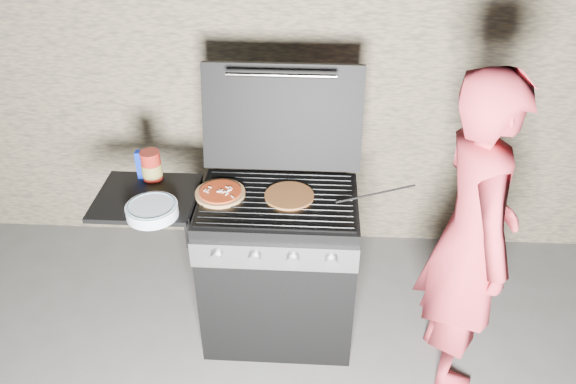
# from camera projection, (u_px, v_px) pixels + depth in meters

# --- Properties ---
(ground) EXTENTS (50.00, 50.00, 0.00)m
(ground) POSITION_uv_depth(u_px,v_px,m) (280.00, 325.00, 3.31)
(ground) COLOR #5D5D5C
(stone_wall) EXTENTS (8.00, 0.35, 1.80)m
(stone_wall) POSITION_uv_depth(u_px,v_px,m) (290.00, 109.00, 3.68)
(stone_wall) COLOR #8B7B58
(stone_wall) RESTS_ON ground
(gas_grill) EXTENTS (1.34, 0.79, 0.91)m
(gas_grill) POSITION_uv_depth(u_px,v_px,m) (233.00, 265.00, 3.07)
(gas_grill) COLOR black
(gas_grill) RESTS_ON ground
(pizza_topped) EXTENTS (0.27, 0.27, 0.03)m
(pizza_topped) POSITION_uv_depth(u_px,v_px,m) (220.00, 193.00, 2.82)
(pizza_topped) COLOR tan
(pizza_topped) RESTS_ON gas_grill
(pizza_plain) EXTENTS (0.32, 0.32, 0.01)m
(pizza_plain) POSITION_uv_depth(u_px,v_px,m) (289.00, 196.00, 2.81)
(pizza_plain) COLOR #C87938
(pizza_plain) RESTS_ON gas_grill
(sauce_jar) EXTENTS (0.12, 0.12, 0.16)m
(sauce_jar) POSITION_uv_depth(u_px,v_px,m) (151.00, 165.00, 2.92)
(sauce_jar) COLOR maroon
(sauce_jar) RESTS_ON gas_grill
(blue_carton) EXTENTS (0.07, 0.04, 0.16)m
(blue_carton) POSITION_uv_depth(u_px,v_px,m) (144.00, 165.00, 2.93)
(blue_carton) COLOR #082092
(blue_carton) RESTS_ON gas_grill
(plate_stack) EXTENTS (0.33, 0.33, 0.06)m
(plate_stack) POSITION_uv_depth(u_px,v_px,m) (152.00, 210.00, 2.68)
(plate_stack) COLOR silver
(plate_stack) RESTS_ON gas_grill
(person) EXTENTS (0.47, 0.66, 1.70)m
(person) POSITION_uv_depth(u_px,v_px,m) (470.00, 239.00, 2.63)
(person) COLOR #C7333E
(person) RESTS_ON ground
(tongs) EXTENTS (0.39, 0.08, 0.08)m
(tongs) POSITION_uv_depth(u_px,v_px,m) (375.00, 195.00, 2.75)
(tongs) COLOR black
(tongs) RESTS_ON gas_grill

